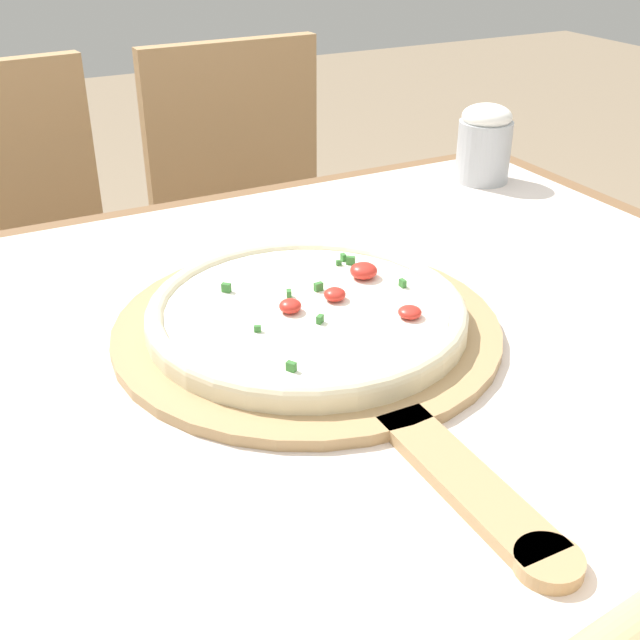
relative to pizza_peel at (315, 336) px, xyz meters
name	(u,v)px	position (x,y,z in m)	size (l,w,h in m)	color
dining_table	(356,435)	(0.03, -0.03, -0.12)	(1.15, 1.02, 0.74)	brown
towel_cloth	(358,349)	(0.03, -0.03, -0.01)	(1.07, 0.94, 0.00)	silver
pizza_peel	(315,336)	(0.00, 0.00, 0.00)	(0.41, 0.60, 0.01)	tan
pizza	(307,312)	(0.00, 0.02, 0.02)	(0.34, 0.34, 0.04)	beige
chair_left	(23,275)	(-0.20, 0.83, -0.24)	(0.44, 0.44, 0.89)	tan
chair_right	(254,231)	(0.28, 0.83, -0.24)	(0.41, 0.41, 0.89)	tan
flour_cup	(484,143)	(0.47, 0.33, 0.06)	(0.08, 0.08, 0.12)	#B2B7BC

